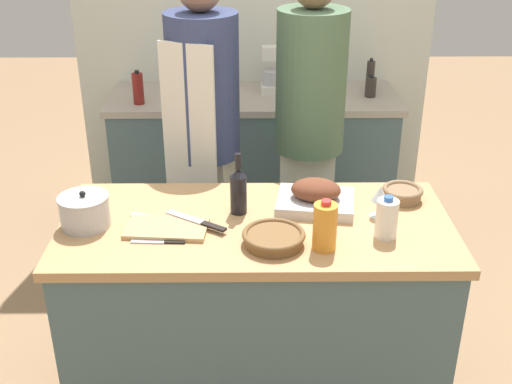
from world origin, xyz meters
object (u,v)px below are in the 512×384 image
object	(u,v)px
roasting_pan	(316,197)
condiment_bottle_extra	(370,76)
wine_glass_left	(380,195)
condiment_bottle_short	(371,87)
mixing_bowl	(402,193)
wicker_basket	(274,238)
knife_bread	(157,219)
milk_jug	(387,218)
person_cook_aproned	(204,130)
wine_bottle_green	(238,190)
condiment_bottle_tall	(138,88)
knife_paring	(160,241)
juice_jug	(325,227)
cutting_board	(167,228)
stand_mixer	(276,74)
knife_chef	(198,221)
stock_pot	(85,211)
person_cook_guest	(309,125)

from	to	relation	value
roasting_pan	condiment_bottle_extra	size ratio (longest dim) A/B	1.74
wine_glass_left	condiment_bottle_short	distance (m)	1.44
mixing_bowl	condiment_bottle_short	world-z (taller)	condiment_bottle_short
wicker_basket	knife_bread	distance (m)	0.51
milk_jug	person_cook_aproned	distance (m)	1.14
roasting_pan	condiment_bottle_extra	world-z (taller)	condiment_bottle_extra
wine_bottle_green	condiment_bottle_tall	xyz separation A→B (m)	(-0.60, 1.26, 0.04)
knife_paring	knife_bread	bearing A→B (deg)	101.38
juice_jug	wine_bottle_green	distance (m)	0.43
cutting_board	knife_bread	xyz separation A→B (m)	(-0.05, 0.09, -0.01)
stand_mixer	condiment_bottle_extra	world-z (taller)	stand_mixer
knife_chef	knife_paring	distance (m)	0.18
wine_glass_left	knife_bread	size ratio (longest dim) A/B	0.65
knife_bread	wine_bottle_green	bearing A→B (deg)	10.36
roasting_pan	stock_pot	xyz separation A→B (m)	(-0.92, -0.15, 0.02)
roasting_pan	wicker_basket	bearing A→B (deg)	-121.63
mixing_bowl	condiment_bottle_short	size ratio (longest dim) A/B	1.28
juice_jug	wine_bottle_green	size ratio (longest dim) A/B	0.76
roasting_pan	condiment_bottle_short	bearing A→B (deg)	71.35
roasting_pan	mixing_bowl	distance (m)	0.38
wine_bottle_green	condiment_bottle_extra	distance (m)	1.70
wine_bottle_green	person_cook_guest	distance (m)	0.81
wicker_basket	knife_chef	distance (m)	0.33
mixing_bowl	wicker_basket	bearing A→B (deg)	-146.95
milk_jug	person_cook_aproned	world-z (taller)	person_cook_aproned
knife_chef	juice_jug	bearing A→B (deg)	-20.01
cutting_board	condiment_bottle_extra	bearing A→B (deg)	57.22
stock_pot	condiment_bottle_tall	world-z (taller)	condiment_bottle_tall
knife_bread	person_cook_guest	world-z (taller)	person_cook_guest
stand_mixer	person_cook_guest	bearing A→B (deg)	-79.20
wicker_basket	person_cook_guest	world-z (taller)	person_cook_guest
roasting_pan	condiment_bottle_tall	distance (m)	1.53
mixing_bowl	knife_bread	xyz separation A→B (m)	(-1.02, -0.17, -0.03)
wine_glass_left	knife_chef	bearing A→B (deg)	-174.31
roasting_pan	mixing_bowl	world-z (taller)	roasting_pan
condiment_bottle_extra	knife_bread	bearing A→B (deg)	-125.48
milk_jug	stand_mixer	bearing A→B (deg)	102.00
roasting_pan	wine_glass_left	xyz separation A→B (m)	(0.25, -0.08, 0.05)
stock_pot	person_cook_aproned	size ratio (longest dim) A/B	0.11
juice_jug	milk_jug	distance (m)	0.26
wine_bottle_green	stand_mixer	size ratio (longest dim) A/B	0.92
wicker_basket	condiment_bottle_tall	bearing A→B (deg)	115.81
wicker_basket	wine_glass_left	size ratio (longest dim) A/B	1.76
knife_bread	condiment_bottle_tall	distance (m)	1.35
stock_pot	wicker_basket	bearing A→B (deg)	-11.69
wine_bottle_green	knife_chef	bearing A→B (deg)	-144.33
wine_bottle_green	knife_bread	bearing A→B (deg)	-169.64
milk_jug	knife_bread	distance (m)	0.91
milk_jug	wine_glass_left	distance (m)	0.16
stand_mixer	person_cook_aproned	world-z (taller)	person_cook_aproned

